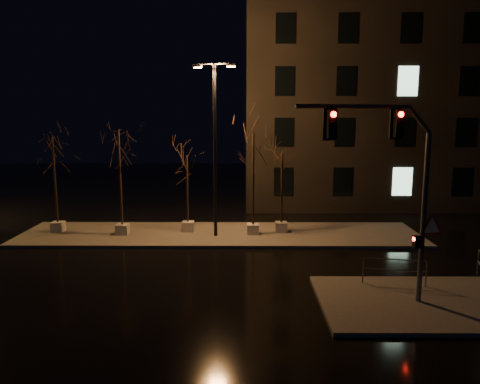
{
  "coord_description": "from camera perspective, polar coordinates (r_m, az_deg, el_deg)",
  "views": [
    {
      "loc": [
        1.27,
        -19.21,
        6.64
      ],
      "look_at": [
        1.12,
        3.98,
        2.8
      ],
      "focal_mm": 35.0,
      "sensor_mm": 36.0,
      "label": 1
    }
  ],
  "objects": [
    {
      "name": "ground",
      "position": [
        20.37,
        -3.27,
        -9.64
      ],
      "size": [
        90.0,
        90.0,
        0.0
      ],
      "primitive_type": "plane",
      "color": "black",
      "rests_on": "ground"
    },
    {
      "name": "guard_rail_a",
      "position": [
        19.16,
        18.31,
        -8.77
      ],
      "size": [
        2.34,
        0.53,
        1.03
      ],
      "rotation": [
        0.0,
        0.0,
        -0.21
      ],
      "color": "#505257",
      "rests_on": "sidewalk_corner"
    },
    {
      "name": "tree_2",
      "position": [
        26.03,
        -6.47,
        2.41
      ],
      "size": [
        1.8,
        1.8,
        4.41
      ],
      "color": "#B0ADA4",
      "rests_on": "median"
    },
    {
      "name": "traffic_signal_mast",
      "position": [
        16.36,
        18.65,
        1.84
      ],
      "size": [
        5.42,
        1.5,
        6.82
      ],
      "rotation": [
        0.0,
        0.0,
        0.27
      ],
      "color": "#505257",
      "rests_on": "sidewalk_corner"
    },
    {
      "name": "streetlight_main",
      "position": [
        24.76,
        -3.09,
        6.54
      ],
      "size": [
        2.26,
        0.84,
        9.12
      ],
      "rotation": [
        0.0,
        0.0,
        -0.26
      ],
      "color": "black",
      "rests_on": "median"
    },
    {
      "name": "median",
      "position": [
        26.09,
        -2.45,
        -5.19
      ],
      "size": [
        22.0,
        5.0,
        0.15
      ],
      "primitive_type": "cube",
      "color": "#4D4B45",
      "rests_on": "ground"
    },
    {
      "name": "tree_3",
      "position": [
        25.17,
        1.63,
        4.4
      ],
      "size": [
        1.8,
        1.8,
        5.67
      ],
      "color": "#B0ADA4",
      "rests_on": "median"
    },
    {
      "name": "sidewalk_corner",
      "position": [
        18.14,
        20.95,
        -12.48
      ],
      "size": [
        7.0,
        5.0,
        0.15
      ],
      "primitive_type": "cube",
      "color": "#4D4B45",
      "rests_on": "ground"
    },
    {
      "name": "building",
      "position": [
        39.34,
        19.56,
        10.12
      ],
      "size": [
        25.0,
        12.0,
        15.0
      ],
      "primitive_type": "cube",
      "color": "black",
      "rests_on": "ground"
    },
    {
      "name": "tree_0",
      "position": [
        27.67,
        -21.77,
        3.85
      ],
      "size": [
        1.8,
        1.8,
        5.45
      ],
      "color": "#B0ADA4",
      "rests_on": "median"
    },
    {
      "name": "tree_1",
      "position": [
        25.91,
        -14.5,
        4.61
      ],
      "size": [
        1.8,
        1.8,
        5.88
      ],
      "color": "#B0ADA4",
      "rests_on": "median"
    },
    {
      "name": "tree_4",
      "position": [
        25.83,
        5.14,
        2.62
      ],
      "size": [
        1.8,
        1.8,
        4.56
      ],
      "color": "#B0ADA4",
      "rests_on": "median"
    }
  ]
}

